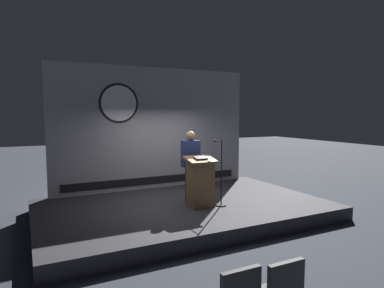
# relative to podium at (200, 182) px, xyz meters

# --- Properties ---
(ground_plane) EXTENTS (40.00, 40.00, 0.00)m
(ground_plane) POSITION_rel_podium_xyz_m (-0.20, 0.43, -0.85)
(ground_plane) COLOR #383D47
(stage_platform) EXTENTS (6.40, 4.00, 0.30)m
(stage_platform) POSITION_rel_podium_xyz_m (-0.20, 0.43, -0.70)
(stage_platform) COLOR #333338
(stage_platform) RESTS_ON ground
(banner_display) EXTENTS (5.55, 0.12, 3.30)m
(banner_display) POSITION_rel_podium_xyz_m (-0.22, 2.28, 1.10)
(banner_display) COLOR #9E9EA3
(banner_display) RESTS_ON stage_platform
(podium) EXTENTS (0.64, 0.50, 1.13)m
(podium) POSITION_rel_podium_xyz_m (0.00, 0.00, 0.00)
(podium) COLOR olive
(podium) RESTS_ON stage_platform
(speaker_person) EXTENTS (0.40, 0.26, 1.66)m
(speaker_person) POSITION_rel_podium_xyz_m (0.00, 0.48, 0.30)
(speaker_person) COLOR black
(speaker_person) RESTS_ON stage_platform
(microphone_stand) EXTENTS (0.24, 0.46, 1.49)m
(microphone_stand) POSITION_rel_podium_xyz_m (0.46, -0.11, -0.04)
(microphone_stand) COLOR black
(microphone_stand) RESTS_ON stage_platform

